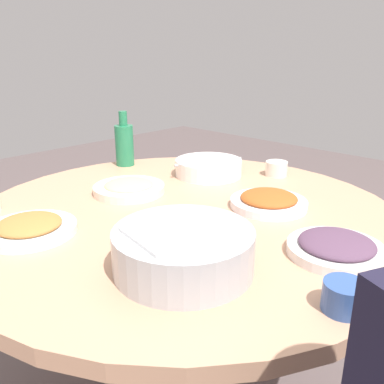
{
  "coord_description": "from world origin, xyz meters",
  "views": [
    {
      "loc": [
        0.79,
        0.78,
        1.2
      ],
      "look_at": [
        -0.02,
        0.01,
        0.81
      ],
      "focal_mm": 38.3,
      "sensor_mm": 36.0,
      "label": 1
    }
  ],
  "objects_px": {
    "dish_tofu_braise": "(29,227)",
    "green_bottle": "(124,144)",
    "dish_eggplant": "(336,247)",
    "dish_stirfry": "(269,201)",
    "soup_bowl": "(208,168)",
    "tea_cup_side": "(277,169)",
    "rice_bowl": "(183,249)",
    "tea_cup_near": "(344,297)",
    "dish_noodles": "(129,188)",
    "round_dining_table": "(185,241)"
  },
  "relations": [
    {
      "from": "dish_noodles",
      "to": "rice_bowl",
      "type": "bearing_deg",
      "value": 64.46
    },
    {
      "from": "soup_bowl",
      "to": "green_bottle",
      "type": "height_order",
      "value": "green_bottle"
    },
    {
      "from": "green_bottle",
      "to": "round_dining_table",
      "type": "bearing_deg",
      "value": 70.29
    },
    {
      "from": "tea_cup_side",
      "to": "green_bottle",
      "type": "bearing_deg",
      "value": -60.75
    },
    {
      "from": "dish_stirfry",
      "to": "dish_tofu_braise",
      "type": "distance_m",
      "value": 0.67
    },
    {
      "from": "dish_stirfry",
      "to": "tea_cup_near",
      "type": "xyz_separation_m",
      "value": [
        0.34,
        0.38,
        0.01
      ]
    },
    {
      "from": "dish_tofu_braise",
      "to": "dish_eggplant",
      "type": "relative_size",
      "value": 1.06
    },
    {
      "from": "round_dining_table",
      "to": "tea_cup_side",
      "type": "relative_size",
      "value": 15.73
    },
    {
      "from": "soup_bowl",
      "to": "dish_stirfry",
      "type": "relative_size",
      "value": 1.11
    },
    {
      "from": "dish_noodles",
      "to": "dish_tofu_braise",
      "type": "bearing_deg",
      "value": 10.42
    },
    {
      "from": "rice_bowl",
      "to": "tea_cup_side",
      "type": "height_order",
      "value": "rice_bowl"
    },
    {
      "from": "tea_cup_near",
      "to": "soup_bowl",
      "type": "bearing_deg",
      "value": -122.16
    },
    {
      "from": "dish_stirfry",
      "to": "tea_cup_near",
      "type": "relative_size",
      "value": 2.89
    },
    {
      "from": "rice_bowl",
      "to": "dish_stirfry",
      "type": "bearing_deg",
      "value": -170.02
    },
    {
      "from": "dish_eggplant",
      "to": "green_bottle",
      "type": "xyz_separation_m",
      "value": [
        -0.14,
        -0.97,
        0.07
      ]
    },
    {
      "from": "dish_tofu_braise",
      "to": "dish_stirfry",
      "type": "bearing_deg",
      "value": 149.95
    },
    {
      "from": "dish_tofu_braise",
      "to": "tea_cup_near",
      "type": "height_order",
      "value": "tea_cup_near"
    },
    {
      "from": "dish_noodles",
      "to": "dish_eggplant",
      "type": "distance_m",
      "value": 0.69
    },
    {
      "from": "dish_stirfry",
      "to": "dish_eggplant",
      "type": "relative_size",
      "value": 1.03
    },
    {
      "from": "rice_bowl",
      "to": "dish_tofu_braise",
      "type": "xyz_separation_m",
      "value": [
        0.14,
        -0.41,
        -0.03
      ]
    },
    {
      "from": "tea_cup_side",
      "to": "round_dining_table",
      "type": "bearing_deg",
      "value": -0.45
    },
    {
      "from": "dish_tofu_braise",
      "to": "green_bottle",
      "type": "height_order",
      "value": "green_bottle"
    },
    {
      "from": "green_bottle",
      "to": "dish_eggplant",
      "type": "bearing_deg",
      "value": 81.53
    },
    {
      "from": "tea_cup_side",
      "to": "rice_bowl",
      "type": "bearing_deg",
      "value": 17.86
    },
    {
      "from": "round_dining_table",
      "to": "dish_noodles",
      "type": "xyz_separation_m",
      "value": [
        0.02,
        -0.24,
        0.12
      ]
    },
    {
      "from": "dish_stirfry",
      "to": "dish_eggplant",
      "type": "distance_m",
      "value": 0.32
    },
    {
      "from": "rice_bowl",
      "to": "tea_cup_near",
      "type": "bearing_deg",
      "value": 107.53
    },
    {
      "from": "round_dining_table",
      "to": "tea_cup_side",
      "type": "bearing_deg",
      "value": 179.55
    },
    {
      "from": "rice_bowl",
      "to": "dish_eggplant",
      "type": "xyz_separation_m",
      "value": [
        -0.29,
        0.2,
        -0.03
      ]
    },
    {
      "from": "tea_cup_side",
      "to": "dish_stirfry",
      "type": "bearing_deg",
      "value": 28.34
    },
    {
      "from": "rice_bowl",
      "to": "dish_eggplant",
      "type": "relative_size",
      "value": 1.34
    },
    {
      "from": "soup_bowl",
      "to": "green_bottle",
      "type": "xyz_separation_m",
      "value": [
        0.12,
        -0.34,
        0.06
      ]
    },
    {
      "from": "dish_stirfry",
      "to": "tea_cup_side",
      "type": "bearing_deg",
      "value": -151.66
    },
    {
      "from": "green_bottle",
      "to": "tea_cup_side",
      "type": "distance_m",
      "value": 0.61
    },
    {
      "from": "round_dining_table",
      "to": "dish_tofu_braise",
      "type": "bearing_deg",
      "value": -24.02
    },
    {
      "from": "tea_cup_near",
      "to": "tea_cup_side",
      "type": "relative_size",
      "value": 0.98
    },
    {
      "from": "green_bottle",
      "to": "dish_tofu_braise",
      "type": "bearing_deg",
      "value": 31.58
    },
    {
      "from": "soup_bowl",
      "to": "tea_cup_side",
      "type": "relative_size",
      "value": 3.16
    },
    {
      "from": "round_dining_table",
      "to": "tea_cup_side",
      "type": "distance_m",
      "value": 0.5
    },
    {
      "from": "tea_cup_near",
      "to": "tea_cup_side",
      "type": "bearing_deg",
      "value": -139.32
    },
    {
      "from": "dish_stirfry",
      "to": "tea_cup_side",
      "type": "height_order",
      "value": "tea_cup_side"
    },
    {
      "from": "round_dining_table",
      "to": "soup_bowl",
      "type": "xyz_separation_m",
      "value": [
        -0.31,
        -0.19,
        0.13
      ]
    },
    {
      "from": "dish_stirfry",
      "to": "dish_eggplant",
      "type": "height_order",
      "value": "dish_stirfry"
    },
    {
      "from": "tea_cup_near",
      "to": "round_dining_table",
      "type": "bearing_deg",
      "value": -105.04
    },
    {
      "from": "dish_noodles",
      "to": "tea_cup_side",
      "type": "bearing_deg",
      "value": 153.94
    },
    {
      "from": "soup_bowl",
      "to": "dish_eggplant",
      "type": "height_order",
      "value": "soup_bowl"
    },
    {
      "from": "dish_eggplant",
      "to": "green_bottle",
      "type": "bearing_deg",
      "value": -98.47
    },
    {
      "from": "dish_noodles",
      "to": "tea_cup_near",
      "type": "xyz_separation_m",
      "value": [
        0.13,
        0.79,
        0.01
      ]
    },
    {
      "from": "soup_bowl",
      "to": "dish_noodles",
      "type": "bearing_deg",
      "value": -9.62
    },
    {
      "from": "dish_tofu_braise",
      "to": "dish_eggplant",
      "type": "height_order",
      "value": "dish_eggplant"
    }
  ]
}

